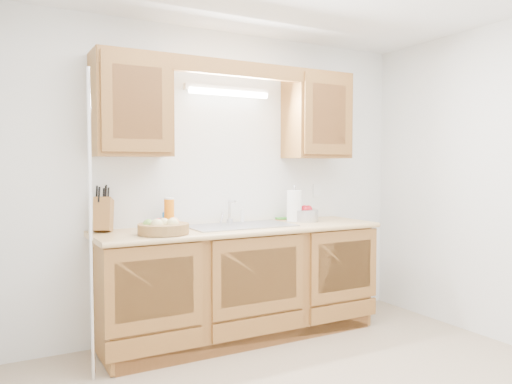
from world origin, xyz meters
TOP-DOWN VIEW (x-y plane):
  - room at (0.00, 0.00)m, footprint 3.52×3.50m
  - base_cabinets at (0.00, 1.20)m, footprint 2.20×0.60m
  - countertop at (0.00, 1.19)m, footprint 2.30×0.63m
  - upper_cabinet_left at (-0.83, 1.33)m, footprint 0.55×0.33m
  - upper_cabinet_right at (0.83, 1.33)m, footprint 0.55×0.33m
  - valance at (0.00, 1.19)m, footprint 2.20×0.05m
  - fluorescent_fixture at (0.00, 1.42)m, footprint 0.76×0.08m
  - sink at (0.00, 1.21)m, footprint 0.84×0.46m
  - wire_shelf_pole at (-1.20, 0.94)m, footprint 0.03×0.03m
  - outlet_plate at (0.95, 1.49)m, footprint 0.08×0.01m
  - fruit_basket at (-0.69, 1.05)m, footprint 0.47×0.47m
  - knife_block at (-1.03, 1.39)m, footprint 0.19×0.24m
  - orange_canister at (-0.54, 1.35)m, footprint 0.09×0.09m
  - soap_bottle at (-0.54, 1.39)m, footprint 0.10×0.11m
  - sponge at (0.54, 1.44)m, footprint 0.12×0.09m
  - paper_towel at (0.54, 1.25)m, footprint 0.15×0.15m
  - apple_bowl at (0.64, 1.26)m, footprint 0.32×0.32m

SIDE VIEW (x-z plane):
  - base_cabinets at x=0.00m, z-range 0.01..0.87m
  - sink at x=0.00m, z-range 0.65..1.01m
  - countertop at x=0.00m, z-range 0.86..0.90m
  - sponge at x=0.54m, z-range 0.90..0.92m
  - fruit_basket at x=-0.69m, z-range 0.89..1.01m
  - apple_bowl at x=0.64m, z-range 0.89..1.03m
  - soap_bottle at x=-0.54m, z-range 0.90..1.08m
  - wire_shelf_pole at x=-1.20m, z-range 0.00..2.00m
  - orange_canister at x=-0.54m, z-range 0.90..1.14m
  - knife_block at x=-1.03m, z-range 0.85..1.21m
  - paper_towel at x=0.54m, z-range 0.87..1.19m
  - outlet_plate at x=0.95m, z-range 1.09..1.21m
  - room at x=0.00m, z-range 0.00..2.50m
  - upper_cabinet_left at x=-0.83m, z-range 1.45..2.20m
  - upper_cabinet_right at x=0.83m, z-range 1.45..2.20m
  - fluorescent_fixture at x=0.00m, z-range 1.96..2.04m
  - valance at x=0.00m, z-range 2.08..2.20m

